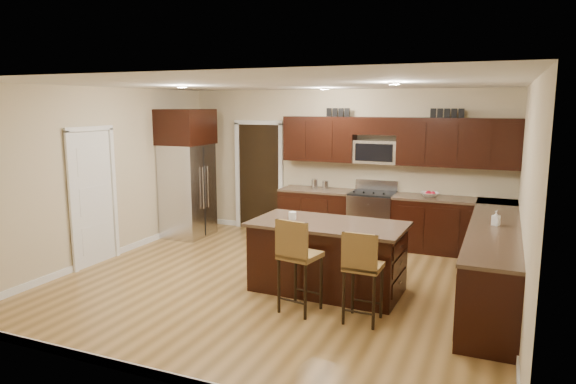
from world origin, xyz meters
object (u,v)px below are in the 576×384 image
at_px(island, 327,259).
at_px(stool_right, 362,266).
at_px(stool_mid, 297,255).
at_px(refrigerator, 187,172).
at_px(range, 372,218).

bearing_deg(island, stool_right, -49.32).
distance_m(stool_mid, refrigerator, 4.14).
bearing_deg(stool_mid, stool_right, 10.42).
xyz_separation_m(stool_right, refrigerator, (-3.99, 2.55, 0.54)).
distance_m(stool_mid, stool_right, 0.77).
relative_size(range, stool_mid, 0.98).
height_order(island, stool_mid, stool_mid).
height_order(range, stool_mid, stool_mid).
bearing_deg(range, stool_mid, -91.37).
height_order(stool_mid, stool_right, stool_mid).
relative_size(island, stool_mid, 1.78).
bearing_deg(refrigerator, stool_right, -32.58).
height_order(stool_mid, refrigerator, refrigerator).
bearing_deg(stool_right, refrigerator, 148.70).
xyz_separation_m(range, refrigerator, (-3.30, -0.75, 0.74)).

